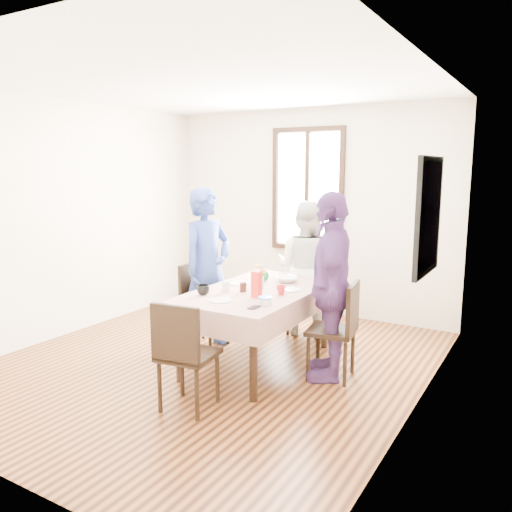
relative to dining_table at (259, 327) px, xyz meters
The scene contains 31 objects.
ground 0.61m from the dining_table, 149.84° to the right, with size 4.50×4.50×0.00m, color black.
back_wall 2.27m from the dining_table, 101.59° to the left, with size 4.00×4.00×0.00m, color beige.
right_wall 1.88m from the dining_table, ahead, with size 4.50×4.50×0.00m, color beige.
window_frame 2.40m from the dining_table, 101.71° to the left, with size 1.02×0.06×1.62m, color black.
window_pane 2.41m from the dining_table, 101.65° to the left, with size 0.90×0.02×1.50m, color white.
art_poster 1.96m from the dining_table, ahead, with size 0.04×0.76×0.96m, color red.
dining_table is the anchor object (origin of this frame).
tablecloth 0.38m from the dining_table, ahead, with size 1.02×1.75×0.01m, color #520A00.
chair_left 0.77m from the dining_table, 168.53° to the left, with size 0.42×0.42×0.91m, color black.
chair_right 0.76m from the dining_table, ahead, with size 0.42×0.42×0.91m, color black.
chair_far 1.12m from the dining_table, 90.00° to the left, with size 0.42×0.42×0.91m, color black.
chair_near 1.12m from the dining_table, 90.00° to the right, with size 0.42×0.42×0.91m, color black.
person_left 0.90m from the dining_table, 168.23° to the left, with size 0.63×0.41×1.73m, color navy.
person_far 1.17m from the dining_table, 90.00° to the left, with size 0.76×0.59×1.57m, color beige.
person_right 0.88m from the dining_table, ahead, with size 1.02×0.42×1.73m, color #563270.
mug_black 0.71m from the dining_table, 126.02° to the right, with size 0.12×0.12×0.09m, color black.
mug_flag 0.52m from the dining_table, 15.04° to the right, with size 0.09×0.09×0.09m, color red.
mug_green 0.57m from the dining_table, 112.79° to the left, with size 0.12×0.12×0.09m, color #0C7226.
serving_bowl 0.60m from the dining_table, 77.86° to the left, with size 0.23×0.23×0.06m, color white.
juice_carton 0.60m from the dining_table, 63.08° to the right, with size 0.08×0.08×0.24m, color red.
butter_tub 0.72m from the dining_table, 54.25° to the right, with size 0.12×0.12×0.06m, color white.
jam_jar 0.47m from the dining_table, 113.38° to the right, with size 0.06×0.06×0.09m, color black.
drinking_glass 0.55m from the dining_table, 129.35° to the right, with size 0.07×0.07×0.10m, color silver.
smartphone 0.78m from the dining_table, 62.91° to the right, with size 0.07×0.13×0.01m, color black.
flower_vase 0.45m from the dining_table, 84.33° to the left, with size 0.06×0.06×0.12m, color silver.
plate_left 0.49m from the dining_table, 161.40° to the left, with size 0.20×0.20×0.01m, color white.
plate_right 0.50m from the dining_table, 23.10° to the left, with size 0.20×0.20×0.01m, color white.
plate_far 0.76m from the dining_table, 89.75° to the left, with size 0.20×0.20×0.01m, color white.
plate_near 0.69m from the dining_table, 96.44° to the right, with size 0.20×0.20×0.01m, color white.
butter_lid 0.74m from the dining_table, 54.25° to the right, with size 0.12×0.12×0.01m, color blue.
flower_bunch 0.56m from the dining_table, 84.33° to the left, with size 0.09×0.09×0.10m, color yellow, non-canonical shape.
Camera 1 is at (2.88, -3.98, 1.94)m, focal length 35.91 mm.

